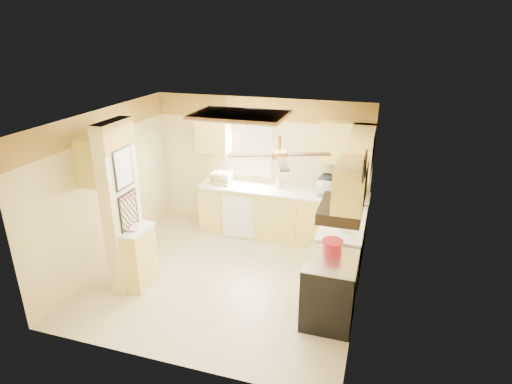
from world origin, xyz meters
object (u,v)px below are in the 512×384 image
(kettle, at_px, (345,225))
(stove, at_px, (329,290))
(microwave, at_px, (336,187))
(bowl, at_px, (132,228))
(dutch_oven, at_px, (332,247))

(kettle, bearing_deg, stove, -95.24)
(microwave, bearing_deg, bowl, 48.25)
(microwave, relative_size, kettle, 2.58)
(microwave, height_order, bowl, microwave)
(dutch_oven, bearing_deg, kettle, 81.77)
(dutch_oven, height_order, kettle, kettle)
(stove, height_order, kettle, kettle)
(microwave, bearing_deg, kettle, 111.08)
(microwave, height_order, kettle, microwave)
(stove, relative_size, dutch_oven, 3.34)
(stove, distance_m, kettle, 0.99)
(bowl, height_order, kettle, kettle)
(kettle, bearing_deg, bowl, -163.71)
(stove, xyz_separation_m, microwave, (-0.23, 2.14, 0.64))
(microwave, distance_m, dutch_oven, 1.99)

